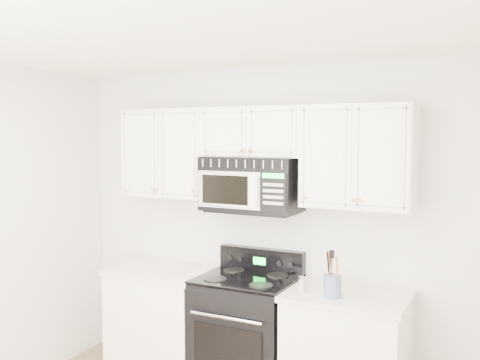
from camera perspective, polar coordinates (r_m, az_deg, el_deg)
The scene contains 9 objects.
room at distance 2.99m, azimuth -11.61°, elevation -9.80°, with size 3.51×3.51×2.61m.
base_cabinet_left at distance 4.80m, azimuth -8.04°, elevation -15.00°, with size 0.86×0.65×0.92m.
base_cabinet_right at distance 4.16m, azimuth 11.33°, elevation -18.29°, with size 0.86×0.65×0.92m.
range at distance 4.40m, azimuth 0.75°, elevation -16.04°, with size 0.74×0.68×1.12m.
upper_cabinets at distance 4.25m, azimuth 1.75°, elevation 3.23°, with size 2.44×0.37×0.75m.
microwave at distance 4.24m, azimuth 1.25°, elevation -0.41°, with size 0.78×0.44×0.43m.
utensil_crock at distance 3.85m, azimuth 9.82°, elevation -10.97°, with size 0.12×0.12×0.33m.
shaker_salt at distance 3.96m, azimuth 6.63°, elevation -10.97°, with size 0.05×0.05×0.11m.
shaker_pepper at distance 4.03m, azimuth 9.51°, elevation -10.74°, with size 0.04×0.04×0.11m.
Camera 1 is at (1.82, -2.25, 2.04)m, focal length 40.00 mm.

